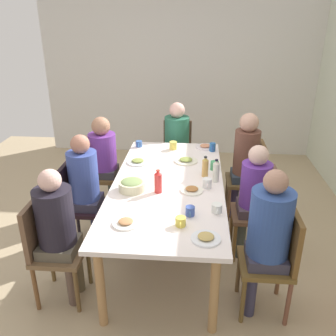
% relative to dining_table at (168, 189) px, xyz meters
% --- Properties ---
extents(ground_plane, '(6.74, 6.74, 0.00)m').
position_rel_dining_table_xyz_m(ground_plane, '(0.00, 0.00, -0.69)').
color(ground_plane, tan).
extents(wall_left, '(0.12, 4.51, 2.60)m').
position_rel_dining_table_xyz_m(wall_left, '(-2.87, 0.00, 0.61)').
color(wall_left, silver).
rests_on(wall_left, ground_plane).
extents(dining_table, '(2.25, 1.05, 0.75)m').
position_rel_dining_table_xyz_m(dining_table, '(0.00, 0.00, 0.00)').
color(dining_table, white).
rests_on(dining_table, ground_plane).
extents(chair_0, '(0.40, 0.40, 0.90)m').
position_rel_dining_table_xyz_m(chair_0, '(-1.50, 0.00, -0.17)').
color(chair_0, brown).
rests_on(chair_0, ground_plane).
extents(person_0, '(0.32, 0.32, 1.19)m').
position_rel_dining_table_xyz_m(person_0, '(-1.41, 0.00, 0.03)').
color(person_0, '#3C3D3F').
rests_on(person_0, ground_plane).
extents(chair_1, '(0.40, 0.40, 0.90)m').
position_rel_dining_table_xyz_m(chair_1, '(0.00, 0.90, -0.17)').
color(chair_1, brown).
rests_on(chair_1, ground_plane).
extents(person_1, '(0.30, 0.30, 1.15)m').
position_rel_dining_table_xyz_m(person_1, '(-0.00, 0.81, 0.00)').
color(person_1, '#3E4740').
rests_on(person_1, ground_plane).
extents(chair_2, '(0.40, 0.40, 0.90)m').
position_rel_dining_table_xyz_m(chair_2, '(-0.75, -0.90, -0.17)').
color(chair_2, brown).
rests_on(chair_2, ground_plane).
extents(person_2, '(0.32, 0.32, 1.17)m').
position_rel_dining_table_xyz_m(person_2, '(-0.75, -0.81, 0.02)').
color(person_2, '#454440').
rests_on(person_2, ground_plane).
extents(chair_3, '(0.40, 0.40, 0.90)m').
position_rel_dining_table_xyz_m(chair_3, '(-0.75, 0.90, -0.17)').
color(chair_3, brown).
rests_on(chair_3, ground_plane).
extents(person_3, '(0.30, 0.30, 1.25)m').
position_rel_dining_table_xyz_m(person_3, '(-0.75, 0.81, 0.06)').
color(person_3, '#2F294B').
rests_on(person_3, ground_plane).
extents(chair_4, '(0.40, 0.40, 0.90)m').
position_rel_dining_table_xyz_m(chair_4, '(0.00, -0.90, -0.17)').
color(chair_4, black).
rests_on(chair_4, ground_plane).
extents(person_4, '(0.30, 0.30, 1.21)m').
position_rel_dining_table_xyz_m(person_4, '(0.00, -0.81, 0.03)').
color(person_4, navy).
rests_on(person_4, ground_plane).
extents(chair_5, '(0.40, 0.40, 0.90)m').
position_rel_dining_table_xyz_m(chair_5, '(0.75, 0.90, -0.17)').
color(chair_5, brown).
rests_on(chair_5, ground_plane).
extents(person_5, '(0.32, 0.32, 1.24)m').
position_rel_dining_table_xyz_m(person_5, '(0.75, 0.81, 0.06)').
color(person_5, '#34324B').
rests_on(person_5, ground_plane).
extents(chair_6, '(0.40, 0.40, 0.90)m').
position_rel_dining_table_xyz_m(chair_6, '(0.75, -0.90, -0.17)').
color(chair_6, brown).
rests_on(chair_6, ground_plane).
extents(person_6, '(0.30, 0.30, 1.19)m').
position_rel_dining_table_xyz_m(person_6, '(0.75, -0.81, 0.02)').
color(person_6, brown).
rests_on(person_6, ground_plane).
extents(plate_0, '(0.21, 0.21, 0.04)m').
position_rel_dining_table_xyz_m(plate_0, '(0.76, -0.26, 0.08)').
color(plate_0, white).
rests_on(plate_0, dining_table).
extents(plate_1, '(0.24, 0.24, 0.04)m').
position_rel_dining_table_xyz_m(plate_1, '(-0.98, 0.37, 0.08)').
color(plate_1, white).
rests_on(plate_1, dining_table).
extents(plate_2, '(0.22, 0.22, 0.04)m').
position_rel_dining_table_xyz_m(plate_2, '(0.91, 0.35, 0.08)').
color(plate_2, white).
rests_on(plate_2, dining_table).
extents(plate_3, '(0.21, 0.21, 0.04)m').
position_rel_dining_table_xyz_m(plate_3, '(0.17, 0.23, 0.08)').
color(plate_3, white).
rests_on(plate_3, dining_table).
extents(plate_4, '(0.23, 0.23, 0.04)m').
position_rel_dining_table_xyz_m(plate_4, '(-0.46, -0.36, 0.08)').
color(plate_4, white).
rests_on(plate_4, dining_table).
extents(plate_5, '(0.25, 0.25, 0.04)m').
position_rel_dining_table_xyz_m(plate_5, '(-0.53, 0.15, 0.08)').
color(plate_5, '#ECE6CD').
rests_on(plate_5, dining_table).
extents(bowl_0, '(0.24, 0.24, 0.10)m').
position_rel_dining_table_xyz_m(bowl_0, '(0.19, -0.31, 0.12)').
color(bowl_0, beige).
rests_on(bowl_0, dining_table).
extents(cup_0, '(0.12, 0.09, 0.09)m').
position_rel_dining_table_xyz_m(cup_0, '(-0.90, -0.01, 0.12)').
color(cup_0, '#DCCB56').
rests_on(cup_0, dining_table).
extents(cup_1, '(0.11, 0.07, 0.08)m').
position_rel_dining_table_xyz_m(cup_1, '(0.59, 0.23, 0.11)').
color(cup_1, '#3B54A4').
rests_on(cup_1, dining_table).
extents(cup_2, '(0.12, 0.08, 0.07)m').
position_rel_dining_table_xyz_m(cup_2, '(0.75, 0.16, 0.10)').
color(cup_2, '#E0CB4B').
rests_on(cup_2, dining_table).
extents(cup_3, '(0.11, 0.07, 0.10)m').
position_rel_dining_table_xyz_m(cup_3, '(-0.88, 0.45, 0.12)').
color(cup_3, '#2961A8').
rests_on(cup_3, dining_table).
extents(cup_4, '(0.12, 0.09, 0.09)m').
position_rel_dining_table_xyz_m(cup_4, '(-0.34, 0.45, 0.11)').
color(cup_4, '#40925C').
rests_on(cup_4, dining_table).
extents(cup_5, '(0.12, 0.08, 0.09)m').
position_rel_dining_table_xyz_m(cup_5, '(0.08, 0.37, 0.11)').
color(cup_5, white).
rests_on(cup_5, dining_table).
extents(cup_6, '(0.11, 0.08, 0.07)m').
position_rel_dining_table_xyz_m(cup_6, '(-0.95, -0.43, 0.10)').
color(cup_6, '#3B60A1').
rests_on(cup_6, dining_table).
extents(cup_7, '(0.12, 0.09, 0.07)m').
position_rel_dining_table_xyz_m(cup_7, '(0.52, 0.44, 0.11)').
color(cup_7, white).
rests_on(cup_7, dining_table).
extents(bottle_0, '(0.07, 0.07, 0.22)m').
position_rel_dining_table_xyz_m(bottle_0, '(0.21, -0.07, 0.17)').
color(bottle_0, red).
rests_on(bottle_0, dining_table).
extents(bottle_1, '(0.06, 0.06, 0.23)m').
position_rel_dining_table_xyz_m(bottle_1, '(-0.06, 0.45, 0.18)').
color(bottle_1, silver).
rests_on(bottle_1, dining_table).
extents(bottle_2, '(0.06, 0.06, 0.21)m').
position_rel_dining_table_xyz_m(bottle_2, '(-0.17, 0.35, 0.17)').
color(bottle_2, tan).
rests_on(bottle_2, dining_table).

